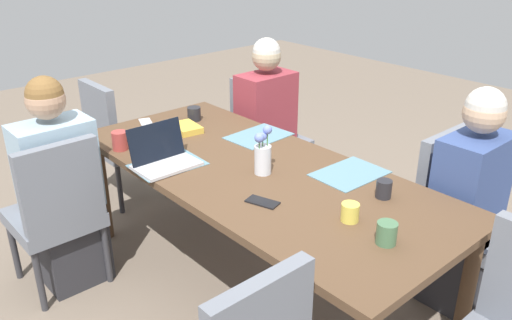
{
  "coord_description": "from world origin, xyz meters",
  "views": [
    {
      "loc": [
        -1.85,
        1.64,
        1.87
      ],
      "look_at": [
        0.0,
        0.0,
        0.77
      ],
      "focal_mm": 36.93,
      "sensor_mm": 36.0,
      "label": 1
    }
  ],
  "objects_px": {
    "person_near_left_mid": "(466,213)",
    "coffee_mug_centre_left": "(120,141)",
    "coffee_mug_near_left": "(387,233)",
    "coffee_mug_centre_right": "(384,189)",
    "person_near_left_far": "(266,131)",
    "chair_near_left_mid": "(457,209)",
    "coffee_mug_far_left": "(194,114)",
    "chair_far_left_near": "(57,208)",
    "phone_silver": "(146,122)",
    "book_red_cover": "(186,128)",
    "dining_table": "(256,181)",
    "phone_black": "(262,202)",
    "laptop_far_left_near": "(163,158)",
    "person_far_left_near": "(62,195)",
    "chair_near_left_far": "(265,130)",
    "flower_vase": "(263,154)",
    "coffee_mug_near_right": "(350,212)",
    "chair_head_right_right_far": "(117,136)"
  },
  "relations": [
    {
      "from": "dining_table",
      "to": "chair_head_right_right_far",
      "type": "bearing_deg",
      "value": 2.46
    },
    {
      "from": "person_near_left_far",
      "to": "laptop_far_left_near",
      "type": "distance_m",
      "value": 1.19
    },
    {
      "from": "dining_table",
      "to": "phone_silver",
      "type": "height_order",
      "value": "phone_silver"
    },
    {
      "from": "chair_head_right_right_far",
      "to": "flower_vase",
      "type": "height_order",
      "value": "flower_vase"
    },
    {
      "from": "coffee_mug_centre_right",
      "to": "coffee_mug_far_left",
      "type": "relative_size",
      "value": 0.98
    },
    {
      "from": "coffee_mug_near_right",
      "to": "coffee_mug_far_left",
      "type": "xyz_separation_m",
      "value": [
        1.48,
        -0.24,
        0.0
      ]
    },
    {
      "from": "coffee_mug_far_left",
      "to": "phone_silver",
      "type": "relative_size",
      "value": 0.59
    },
    {
      "from": "chair_near_left_mid",
      "to": "dining_table",
      "type": "bearing_deg",
      "value": 47.35
    },
    {
      "from": "person_far_left_near",
      "to": "laptop_far_left_near",
      "type": "bearing_deg",
      "value": -135.42
    },
    {
      "from": "person_near_left_far",
      "to": "book_red_cover",
      "type": "bearing_deg",
      "value": 94.0
    },
    {
      "from": "person_near_left_mid",
      "to": "coffee_mug_centre_left",
      "type": "height_order",
      "value": "person_near_left_mid"
    },
    {
      "from": "person_near_left_mid",
      "to": "chair_near_left_far",
      "type": "bearing_deg",
      "value": -3.0
    },
    {
      "from": "coffee_mug_near_right",
      "to": "phone_silver",
      "type": "distance_m",
      "value": 1.64
    },
    {
      "from": "dining_table",
      "to": "phone_black",
      "type": "relative_size",
      "value": 14.69
    },
    {
      "from": "coffee_mug_near_left",
      "to": "coffee_mug_near_right",
      "type": "height_order",
      "value": "coffee_mug_near_left"
    },
    {
      "from": "dining_table",
      "to": "chair_near_left_mid",
      "type": "xyz_separation_m",
      "value": [
        -0.73,
        -0.79,
        -0.15
      ]
    },
    {
      "from": "person_far_left_near",
      "to": "phone_silver",
      "type": "bearing_deg",
      "value": -71.75
    },
    {
      "from": "person_near_left_mid",
      "to": "person_far_left_near",
      "type": "bearing_deg",
      "value": 43.33
    },
    {
      "from": "person_far_left_near",
      "to": "phone_black",
      "type": "bearing_deg",
      "value": -153.53
    },
    {
      "from": "person_far_left_near",
      "to": "chair_far_left_near",
      "type": "bearing_deg",
      "value": 141.24
    },
    {
      "from": "laptop_far_left_near",
      "to": "coffee_mug_centre_right",
      "type": "distance_m",
      "value": 1.13
    },
    {
      "from": "coffee_mug_near_right",
      "to": "chair_head_right_right_far",
      "type": "bearing_deg",
      "value": 0.4
    },
    {
      "from": "flower_vase",
      "to": "person_near_left_far",
      "type": "bearing_deg",
      "value": -43.29
    },
    {
      "from": "person_far_left_near",
      "to": "book_red_cover",
      "type": "height_order",
      "value": "person_far_left_near"
    },
    {
      "from": "person_far_left_near",
      "to": "phone_black",
      "type": "xyz_separation_m",
      "value": [
        -1.06,
        -0.53,
        0.2
      ]
    },
    {
      "from": "person_near_left_mid",
      "to": "person_near_left_far",
      "type": "xyz_separation_m",
      "value": [
        1.55,
        -0.03,
        0.0
      ]
    },
    {
      "from": "dining_table",
      "to": "person_near_left_far",
      "type": "height_order",
      "value": "person_near_left_far"
    },
    {
      "from": "coffee_mug_near_left",
      "to": "book_red_cover",
      "type": "height_order",
      "value": "coffee_mug_near_left"
    },
    {
      "from": "coffee_mug_near_left",
      "to": "coffee_mug_near_right",
      "type": "distance_m",
      "value": 0.21
    },
    {
      "from": "coffee_mug_near_left",
      "to": "coffee_mug_centre_right",
      "type": "relative_size",
      "value": 1.08
    },
    {
      "from": "chair_near_left_mid",
      "to": "coffee_mug_centre_left",
      "type": "relative_size",
      "value": 8.54
    },
    {
      "from": "person_near_left_mid",
      "to": "chair_head_right_right_far",
      "type": "distance_m",
      "value": 2.37
    },
    {
      "from": "chair_far_left_near",
      "to": "coffee_mug_centre_right",
      "type": "xyz_separation_m",
      "value": [
        -1.31,
        -1.04,
        0.27
      ]
    },
    {
      "from": "person_near_left_mid",
      "to": "coffee_mug_near_left",
      "type": "distance_m",
      "value": 0.84
    },
    {
      "from": "chair_head_right_right_far",
      "to": "coffee_mug_centre_left",
      "type": "xyz_separation_m",
      "value": [
        -0.74,
        0.34,
        0.28
      ]
    },
    {
      "from": "phone_black",
      "to": "laptop_far_left_near",
      "type": "bearing_deg",
      "value": -7.18
    },
    {
      "from": "coffee_mug_centre_left",
      "to": "phone_black",
      "type": "distance_m",
      "value": 1.01
    },
    {
      "from": "coffee_mug_near_left",
      "to": "coffee_mug_centre_right",
      "type": "bearing_deg",
      "value": -52.44
    },
    {
      "from": "person_near_left_mid",
      "to": "book_red_cover",
      "type": "bearing_deg",
      "value": 24.54
    },
    {
      "from": "person_far_left_near",
      "to": "dining_table",
      "type": "bearing_deg",
      "value": -135.61
    },
    {
      "from": "chair_far_left_near",
      "to": "phone_silver",
      "type": "xyz_separation_m",
      "value": [
        0.3,
        -0.74,
        0.23
      ]
    },
    {
      "from": "person_near_left_mid",
      "to": "person_near_left_far",
      "type": "distance_m",
      "value": 1.55
    },
    {
      "from": "coffee_mug_near_left",
      "to": "book_red_cover",
      "type": "xyz_separation_m",
      "value": [
        1.56,
        -0.12,
        -0.03
      ]
    },
    {
      "from": "person_near_left_far",
      "to": "coffee_mug_near_left",
      "type": "distance_m",
      "value": 1.83
    },
    {
      "from": "person_near_left_far",
      "to": "phone_black",
      "type": "bearing_deg",
      "value": 136.93
    },
    {
      "from": "chair_far_left_near",
      "to": "flower_vase",
      "type": "height_order",
      "value": "flower_vase"
    },
    {
      "from": "person_near_left_mid",
      "to": "phone_silver",
      "type": "distance_m",
      "value": 1.97
    },
    {
      "from": "chair_near_left_mid",
      "to": "coffee_mug_far_left",
      "type": "distance_m",
      "value": 1.68
    },
    {
      "from": "person_near_left_mid",
      "to": "flower_vase",
      "type": "xyz_separation_m",
      "value": [
        0.74,
        0.74,
        0.3
      ]
    },
    {
      "from": "coffee_mug_near_right",
      "to": "flower_vase",
      "type": "bearing_deg",
      "value": -3.62
    }
  ]
}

